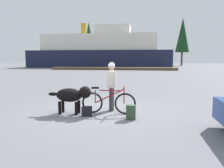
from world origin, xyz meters
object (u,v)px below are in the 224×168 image
object	(u,v)px
person_cyclist	(112,82)
dog	(72,95)
handbag_pannier	(87,111)
ferry_boat	(101,52)
backpack	(131,112)
bicycle	(108,102)

from	to	relation	value
person_cyclist	dog	distance (m)	1.42
handbag_pannier	ferry_boat	size ratio (longest dim) A/B	0.01
person_cyclist	handbag_pannier	bearing A→B (deg)	-127.03
ferry_boat	backpack	bearing A→B (deg)	-77.31
dog	ferry_boat	size ratio (longest dim) A/B	0.05
dog	handbag_pannier	xyz separation A→B (m)	(0.54, -0.22, -0.46)
dog	person_cyclist	bearing A→B (deg)	28.55
bicycle	handbag_pannier	size ratio (longest dim) A/B	5.59
ferry_boat	bicycle	bearing A→B (deg)	-78.24
backpack	ferry_boat	size ratio (longest dim) A/B	0.02
bicycle	handbag_pannier	bearing A→B (deg)	-146.57
bicycle	backpack	distance (m)	0.99
bicycle	handbag_pannier	distance (m)	0.76
bicycle	ferry_boat	size ratio (longest dim) A/B	0.06
ferry_boat	handbag_pannier	bearing A→B (deg)	-79.22
bicycle	dog	size ratio (longest dim) A/B	1.24
dog	ferry_boat	bearing A→B (deg)	100.07
person_cyclist	dog	world-z (taller)	person_cyclist
dog	handbag_pannier	distance (m)	0.75
handbag_pannier	dog	bearing A→B (deg)	158.39
person_cyclist	handbag_pannier	size ratio (longest dim) A/B	5.23
dog	handbag_pannier	world-z (taller)	dog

